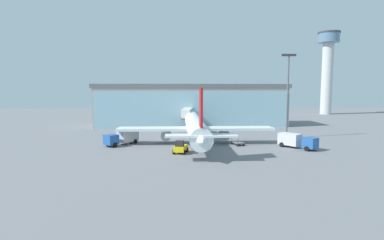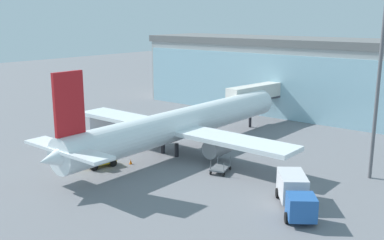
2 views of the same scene
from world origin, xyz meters
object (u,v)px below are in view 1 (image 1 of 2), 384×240
catering_truck (123,137)px  fuel_truck (296,140)px  control_tower (328,65)px  jet_bridge (188,113)px  safety_cone_nose (192,148)px  safety_cone_wingtip (128,144)px  airplane (195,126)px  pushback_tug (180,148)px  apron_light_mast (288,89)px  baggage_cart (238,143)px

catering_truck → fuel_truck: 33.77m
control_tower → fuel_truck: size_ratio=5.06×
jet_bridge → safety_cone_nose: (0.09, -27.85, -4.26)m
control_tower → safety_cone_wingtip: size_ratio=65.54×
jet_bridge → airplane: bearing=-170.6°
pushback_tug → control_tower: bearing=-25.4°
apron_light_mast → fuel_truck: size_ratio=2.65×
apron_light_mast → fuel_truck: (-2.36, -11.88, -9.74)m
safety_cone_nose → safety_cone_wingtip: 13.34m
airplane → safety_cone_wingtip: (-13.42, -2.66, -3.12)m
fuel_truck → control_tower: bearing=113.1°
baggage_cart → pushback_tug: bearing=-75.8°
baggage_cart → pushback_tug: (-11.37, -7.17, 0.47)m
apron_light_mast → safety_cone_wingtip: 37.10m
control_tower → catering_truck: size_ratio=5.12×
fuel_truck → safety_cone_nose: 19.81m
jet_bridge → control_tower: size_ratio=0.40×
control_tower → fuel_truck: (-42.97, -76.65, -20.48)m
jet_bridge → safety_cone_wingtip: bearing=158.2°
control_tower → jet_bridge: bearing=-141.6°
safety_cone_nose → safety_cone_wingtip: size_ratio=1.00×
airplane → pushback_tug: airplane is taller
control_tower → apron_light_mast: size_ratio=1.91×
jet_bridge → control_tower: (62.81, 49.77, 17.41)m
fuel_truck → jet_bridge: bearing=178.8°
catering_truck → safety_cone_wingtip: 1.95m
jet_bridge → apron_light_mast: (22.20, -15.00, 6.67)m
catering_truck → jet_bridge: bearing=-172.3°
baggage_cart → safety_cone_nose: bearing=-82.9°
safety_cone_wingtip → pushback_tug: bearing=-36.3°
baggage_cart → safety_cone_nose: (-9.32, -4.37, -0.23)m
airplane → catering_truck: bearing=96.2°
jet_bridge → apron_light_mast: size_ratio=0.77×
control_tower → catering_truck: control_tower is taller
control_tower → safety_cone_nose: 102.12m
catering_truck → baggage_cart: 23.06m
catering_truck → safety_cone_wingtip: size_ratio=12.81×
baggage_cart → safety_cone_nose: size_ratio=5.74×
catering_truck → control_tower: bearing=172.5°
catering_truck → pushback_tug: 14.45m
control_tower → baggage_cart: (-53.40, -73.25, -21.44)m
airplane → baggage_cart: size_ratio=12.57×
baggage_cart → pushback_tug: 13.45m
apron_light_mast → baggage_cart: bearing=-146.5°
jet_bridge → safety_cone_nose: bearing=-173.4°
fuel_truck → pushback_tug: bearing=-117.8°
apron_light_mast → pushback_tug: (-24.16, -15.64, -10.23)m
apron_light_mast → catering_truck: size_ratio=2.68×
apron_light_mast → control_tower: bearing=57.9°
control_tower → safety_cone_nose: size_ratio=65.54×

